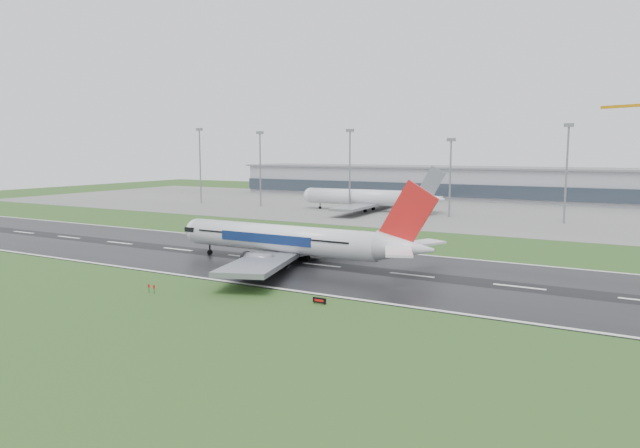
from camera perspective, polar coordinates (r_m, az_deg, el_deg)
The scene contains 12 objects.
ground at distance 132.96m, azimuth -7.43°, elevation -3.22°, with size 520.00×520.00×0.00m, color #264A1B.
runway at distance 132.95m, azimuth -7.43°, elevation -3.20°, with size 400.00×45.00×0.10m, color black.
apron at distance 243.85m, azimuth 10.40°, elevation 1.49°, with size 400.00×130.00×0.08m, color slate.
terminal at distance 300.53m, azimuth 14.16°, elevation 3.88°, with size 240.00×36.00×15.00m, color gray.
main_airliner at distance 121.47m, azimuth -2.31°, elevation 0.10°, with size 59.73×56.89×17.64m, color white, non-canonical shape.
parked_airliner at distance 229.64m, azimuth 4.75°, elevation 3.43°, with size 59.66×55.55×17.49m, color silver, non-canonical shape.
runway_sign at distance 92.12m, azimuth -0.05°, elevation -7.53°, with size 2.30×0.26×1.04m, color black, non-canonical shape.
floodmast_0 at distance 270.86m, azimuth -11.65°, elevation 5.48°, with size 0.64×0.64×32.67m, color gray.
floodmast_1 at distance 250.42m, azimuth -5.87°, elevation 5.24°, with size 0.64×0.64×30.74m, color gray.
floodmast_2 at distance 228.60m, azimuth 2.93°, elevation 5.10°, with size 0.64×0.64×30.97m, color gray.
floodmast_3 at distance 213.92m, azimuth 12.62°, elevation 4.27°, with size 0.64×0.64×27.09m, color gray.
floodmast_4 at distance 206.10m, azimuth 22.97°, elevation 4.37°, with size 0.64×0.64×31.40m, color gray.
Camera 1 is at (78.40, -104.65, 24.03)m, focal length 32.68 mm.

